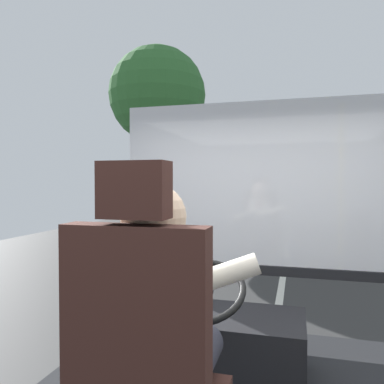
# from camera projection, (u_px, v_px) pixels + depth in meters

# --- Properties ---
(ground) EXTENTS (18.00, 44.00, 0.06)m
(ground) POSITION_uv_depth(u_px,v_px,m) (287.00, 253.00, 10.16)
(ground) COLOR #2E2E2E
(driver_seat) EXTENTS (0.48, 0.48, 1.33)m
(driver_seat) POSITION_uv_depth(u_px,v_px,m) (148.00, 384.00, 1.29)
(driver_seat) COLOR black
(driver_seat) RESTS_ON bus_floor
(bus_driver) EXTENTS (0.72, 0.53, 0.79)m
(bus_driver) POSITION_uv_depth(u_px,v_px,m) (159.00, 318.00, 1.40)
(bus_driver) COLOR #282833
(bus_driver) RESTS_ON driver_seat
(steering_console) EXTENTS (1.10, 0.98, 0.82)m
(steering_console) POSITION_uv_depth(u_px,v_px,m) (218.00, 342.00, 2.45)
(steering_console) COLOR black
(steering_console) RESTS_ON bus_floor
(windshield_panel) EXTENTS (2.50, 0.08, 1.48)m
(windshield_panel) POSITION_uv_depth(u_px,v_px,m) (265.00, 207.00, 3.20)
(windshield_panel) COLOR silver
(street_tree) EXTENTS (2.83, 2.83, 5.87)m
(street_tree) POSITION_uv_depth(u_px,v_px,m) (157.00, 97.00, 11.09)
(street_tree) COLOR #4C3828
(street_tree) RESTS_ON ground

